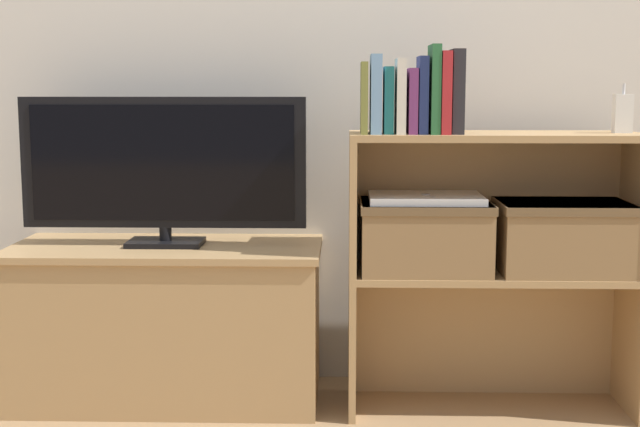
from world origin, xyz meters
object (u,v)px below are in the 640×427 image
book_skyblue (376,94)px  laptop (425,198)px  tv_stand (168,322)px  book_olive (364,98)px  book_ivory (400,96)px  book_forest (434,89)px  book_plum (412,101)px  book_crimson (444,93)px  book_teal (388,100)px  storage_basket_left (425,233)px  book_charcoal (457,92)px  storage_basket_right (563,234)px  book_navy (422,95)px  tv (164,166)px  baby_monitor (623,113)px

book_skyblue → laptop: (0.15, 0.03, -0.29)m
tv_stand → book_olive: 0.90m
book_ivory → book_forest: book_forest is taller
book_plum → book_crimson: bearing=0.0°
book_teal → book_skyblue: bearing=180.0°
book_skyblue → storage_basket_left: book_skyblue is taller
book_charcoal → storage_basket_right: (0.32, 0.03, -0.40)m
storage_basket_right → book_navy: bearing=-175.5°
book_teal → book_charcoal: 0.19m
book_teal → book_navy: book_navy is taller
tv → book_plum: book_plum is taller
baby_monitor → storage_basket_left: size_ratio=0.37×
storage_basket_left → book_forest: bearing=-64.0°
storage_basket_left → storage_basket_right: (0.39, 0.00, 0.00)m
tv → storage_basket_right: size_ratio=2.25×
tv → book_plum: size_ratio=4.66×
book_skyblue → book_forest: book_forest is taller
baby_monitor → storage_basket_left: (-0.55, -0.01, -0.34)m
storage_basket_right → book_plum: bearing=-175.8°
book_olive → tv_stand: bearing=170.2°
book_teal → laptop: book_teal is taller
book_navy → book_crimson: size_ratio=0.94×
storage_basket_left → storage_basket_right: 0.39m
book_charcoal → baby_monitor: size_ratio=1.67×
book_charcoal → book_crimson: bearing=180.0°
book_skyblue → book_teal: book_skyblue is taller
book_crimson → baby_monitor: book_crimson is taller
book_charcoal → storage_basket_right: bearing=5.8°
book_plum → book_forest: 0.07m
book_charcoal → laptop: (-0.08, 0.03, -0.30)m
tv → book_plum: bearing=-7.9°
book_plum → laptop: (0.04, 0.03, -0.27)m
tv → book_teal: book_teal is taller
book_olive → book_skyblue: 0.03m
tv → laptop: bearing=-5.0°
tv_stand → book_forest: (0.78, -0.10, 0.69)m
book_plum → book_ivory: bearing=180.0°
tv_stand → book_ivory: book_ivory is taller
book_charcoal → book_teal: bearing=180.0°
book_plum → book_navy: size_ratio=0.85×
book_navy → laptop: 0.29m
tv_stand → book_charcoal: book_charcoal is taller
book_crimson → storage_basket_left: 0.40m
book_teal → book_crimson: bearing=0.0°
book_plum → book_forest: (0.06, 0.00, 0.03)m
book_olive → book_plum: (0.13, 0.00, -0.01)m
tv_stand → storage_basket_right: bearing=-3.4°
tv_stand → book_navy: size_ratio=4.35×
tv_stand → baby_monitor: bearing=-2.4°
tv_stand → book_navy: bearing=-7.7°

